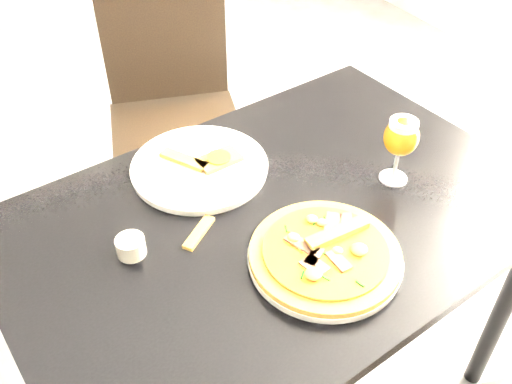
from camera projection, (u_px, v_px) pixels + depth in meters
dining_table at (276, 240)px, 1.33m from camera, size 1.28×0.92×0.75m
chair_far at (174, 111)px, 1.99m from camera, size 0.56×0.56×0.96m
plate_main at (325, 259)px, 1.16m from camera, size 0.34×0.34×0.02m
pizza at (326, 253)px, 1.15m from camera, size 0.31×0.31×0.03m
plate_second at (200, 167)px, 1.38m from camera, size 0.42×0.42×0.02m
crust_scraps at (207, 159)px, 1.38m from camera, size 0.17×0.14×0.01m
loose_crust at (199, 233)px, 1.22m from camera, size 0.10×0.08×0.01m
sauce_cup at (131, 246)px, 1.17m from camera, size 0.06×0.06×0.04m
beer_glass at (401, 137)px, 1.28m from camera, size 0.08×0.08×0.17m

